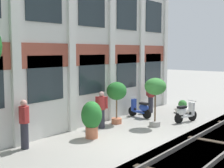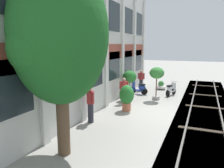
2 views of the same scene
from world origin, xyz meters
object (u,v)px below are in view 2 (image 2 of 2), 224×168
resident_watching_tracks (91,103)px  potted_plant_wide_bowl (161,86)px  potted_plant_glazed_jar (127,96)px  scooter_second_parked (171,89)px  broadleaf_tree (60,37)px  resident_by_doorway (141,80)px  potted_plant_low_pan (157,75)px  scooter_near_curb (139,88)px  resident_near_plants (124,90)px  potted_plant_tall_urn (129,78)px

resident_watching_tracks → potted_plant_wide_bowl: bearing=21.1°
potted_plant_glazed_jar → scooter_second_parked: bearing=-20.1°
broadleaf_tree → resident_by_doorway: bearing=2.3°
resident_watching_tracks → potted_plant_low_pan: bearing=11.9°
broadleaf_tree → scooter_near_curb: (9.45, 0.17, -3.29)m
broadleaf_tree → potted_plant_wide_bowl: size_ratio=7.25×
potted_plant_wide_bowl → potted_plant_low_pan: 3.72m
resident_near_plants → resident_by_doorway: bearing=152.5°
scooter_second_parked → resident_by_doorway: (1.00, 2.41, 0.40)m
potted_plant_wide_bowl → scooter_near_curb: bearing=154.2°
potted_plant_wide_bowl → resident_by_doorway: 1.77m
potted_plant_tall_urn → resident_watching_tracks: bearing=177.0°
scooter_near_curb → resident_watching_tracks: bearing=92.6°
potted_plant_wide_bowl → resident_near_plants: size_ratio=0.52×
potted_plant_wide_bowl → potted_plant_glazed_jar: bearing=174.3°
potted_plant_wide_bowl → scooter_second_parked: size_ratio=0.62×
potted_plant_tall_urn → resident_watching_tracks: size_ratio=1.13×
broadleaf_tree → scooter_second_parked: broadleaf_tree is taller
potted_plant_low_pan → resident_watching_tracks: bearing=160.8°
potted_plant_glazed_jar → resident_near_plants: (1.39, 0.66, 0.05)m
scooter_second_parked → resident_watching_tracks: (-6.91, 2.58, 0.46)m
scooter_near_curb → resident_watching_tracks: resident_watching_tracks is taller
potted_plant_tall_urn → scooter_second_parked: bearing=-47.7°
resident_watching_tracks → resident_near_plants: resident_watching_tracks is taller
resident_watching_tracks → scooter_second_parked: bearing=10.6°
potted_plant_tall_urn → scooter_second_parked: potted_plant_tall_urn is taller
scooter_near_curb → resident_near_plants: 2.82m
potted_plant_wide_bowl → resident_near_plants: 5.31m
potted_plant_low_pan → resident_near_plants: potted_plant_low_pan is taller
scooter_near_curb → resident_by_doorway: resident_by_doorway is taller
potted_plant_glazed_jar → broadleaf_tree: bearing=176.7°
scooter_second_parked → potted_plant_glazed_jar: bearing=178.5°
resident_watching_tracks → potted_plant_glazed_jar: bearing=9.8°
potted_plant_tall_urn → potted_plant_low_pan: size_ratio=0.89×
potted_plant_tall_urn → potted_plant_glazed_jar: size_ratio=1.35×
potted_plant_wide_bowl → resident_near_plants: (-5.12, 1.31, 0.58)m
resident_by_doorway → potted_plant_tall_urn: bearing=-6.3°
resident_near_plants → resident_watching_tracks: bearing=-32.5°
potted_plant_glazed_jar → resident_watching_tracks: 2.52m
potted_plant_wide_bowl → scooter_near_curb: scooter_near_curb is taller
potted_plant_low_pan → potted_plant_wide_bowl: bearing=5.2°
potted_plant_tall_urn → resident_near_plants: 1.19m
potted_plant_low_pan → potted_plant_glazed_jar: bearing=162.5°
potted_plant_glazed_jar → resident_by_doorway: 5.61m
potted_plant_glazed_jar → resident_near_plants: bearing=25.5°
broadleaf_tree → potted_plant_glazed_jar: size_ratio=4.26×
scooter_near_curb → scooter_second_parked: same height
potted_plant_wide_bowl → resident_watching_tracks: 9.01m
scooter_near_curb → resident_by_doorway: size_ratio=0.88×
resident_watching_tracks → broadleaf_tree: bearing=-137.2°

